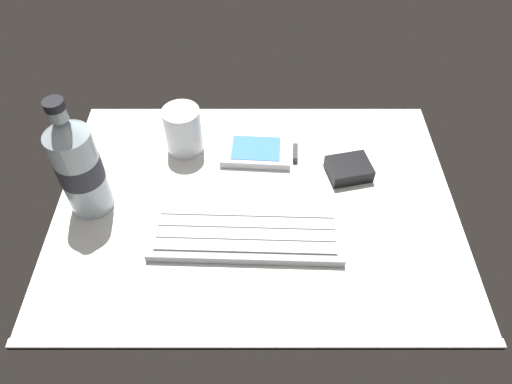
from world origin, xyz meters
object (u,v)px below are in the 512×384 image
charger_block (349,169)px  juice_cup (183,132)px  keyboard (246,231)px  water_bottle (79,163)px  handheld_device (260,151)px

charger_block → juice_cup: bearing=167.3°
keyboard → charger_block: bearing=36.5°
juice_cup → charger_block: size_ratio=1.21×
water_bottle → keyboard: bearing=-14.5°
keyboard → handheld_device: 17.57cm
juice_cup → charger_block: 29.07cm
handheld_device → charger_block: (15.00, -4.78, 0.47)cm
keyboard → juice_cup: (-11.12, 19.02, 3.10)cm
handheld_device → keyboard: bearing=-96.9°
juice_cup → handheld_device: bearing=-6.8°
water_bottle → charger_block: size_ratio=2.97×
charger_block → water_bottle: bearing=-171.5°
handheld_device → juice_cup: bearing=173.2°
keyboard → handheld_device: keyboard is taller
juice_cup → water_bottle: 19.23cm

